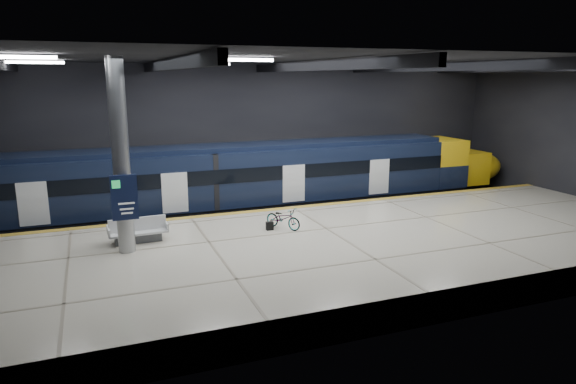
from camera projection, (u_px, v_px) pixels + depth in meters
ground at (316, 246)px, 22.64m from camera, size 30.00×30.00×0.00m
room_shell at (318, 116)px, 21.39m from camera, size 30.10×16.10×8.05m
platform at (342, 252)px, 20.24m from camera, size 30.00×11.00×1.10m
safety_strip at (293, 207)px, 24.90m from camera, size 30.00×0.40×0.01m
rails at (275, 214)px, 27.63m from camera, size 30.00×1.52×0.16m
train at (263, 179)px, 26.96m from camera, size 29.40×2.84×3.79m
bench at (138, 233)px, 19.66m from camera, size 2.25×1.02×0.97m
bicycle at (283, 218)px, 21.38m from camera, size 1.42×1.75×0.89m
pannier_bag at (270, 226)px, 21.23m from camera, size 0.31×0.19×0.35m
info_column at (121, 160)px, 17.92m from camera, size 0.90×0.78×6.90m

